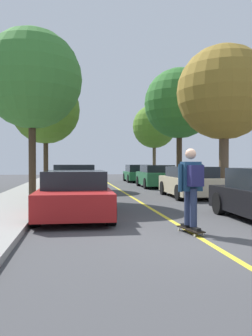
# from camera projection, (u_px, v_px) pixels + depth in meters

# --- Properties ---
(ground) EXTENTS (80.00, 80.00, 0.00)m
(ground) POSITION_uv_depth(u_px,v_px,m) (198.00, 237.00, 7.10)
(ground) COLOR #424244
(center_line) EXTENTS (0.12, 39.20, 0.01)m
(center_line) POSITION_uv_depth(u_px,v_px,m) (154.00, 210.00, 11.06)
(center_line) COLOR gold
(center_line) RESTS_ON ground
(parked_car_left_nearest) EXTENTS (2.04, 4.31, 1.27)m
(parked_car_left_nearest) POSITION_uv_depth(u_px,v_px,m) (75.00, 194.00, 9.78)
(parked_car_left_nearest) COLOR maroon
(parked_car_left_nearest) RESTS_ON ground
(parked_car_left_near) EXTENTS (2.03, 4.41, 1.43)m
(parked_car_left_near) POSITION_uv_depth(u_px,v_px,m) (75.00, 182.00, 15.17)
(parked_car_left_near) COLOR #BCAD89
(parked_car_left_near) RESTS_ON ground
(parked_car_right_near) EXTENTS (1.93, 4.07, 1.34)m
(parked_car_right_near) POSITION_uv_depth(u_px,v_px,m) (189.00, 182.00, 15.28)
(parked_car_right_near) COLOR #BCAD89
(parked_car_right_near) RESTS_ON ground
(parked_car_right_far) EXTENTS (2.03, 4.12, 1.38)m
(parked_car_right_far) POSITION_uv_depth(u_px,v_px,m) (156.00, 176.00, 21.56)
(parked_car_right_far) COLOR #1E5B33
(parked_car_right_far) RESTS_ON ground
(parked_car_right_farthest) EXTENTS (2.03, 4.11, 1.37)m
(parked_car_right_farthest) POSITION_uv_depth(u_px,v_px,m) (138.00, 173.00, 27.96)
(parked_car_right_farthest) COLOR #1E5B33
(parked_car_right_farthest) RESTS_ON ground
(street_tree_left_nearest) EXTENTS (3.99, 3.99, 6.72)m
(street_tree_left_nearest) POSITION_uv_depth(u_px,v_px,m) (32.00, 79.00, 14.00)
(street_tree_left_nearest) COLOR #3D2D1E
(street_tree_left_nearest) RESTS_ON sidewalk_left
(street_tree_left_near) EXTENTS (3.98, 3.98, 6.47)m
(street_tree_left_near) POSITION_uv_depth(u_px,v_px,m) (46.00, 110.00, 20.51)
(street_tree_left_near) COLOR #3D2D1E
(street_tree_left_near) RESTS_ON sidewalk_left
(street_tree_right_nearest) EXTENTS (4.23, 4.23, 6.64)m
(street_tree_right_nearest) POSITION_uv_depth(u_px,v_px,m) (224.00, 93.00, 15.71)
(street_tree_right_nearest) COLOR brown
(street_tree_right_nearest) RESTS_ON sidewalk_right
(street_tree_right_near) EXTENTS (4.49, 4.49, 7.43)m
(street_tree_right_near) POSITION_uv_depth(u_px,v_px,m) (179.00, 104.00, 22.47)
(street_tree_right_near) COLOR #3D2D1E
(street_tree_right_near) RESTS_ON sidewalk_right
(street_tree_right_far) EXTENTS (3.66, 3.66, 6.29)m
(street_tree_right_far) POSITION_uv_depth(u_px,v_px,m) (154.00, 127.00, 29.58)
(street_tree_right_far) COLOR brown
(street_tree_right_far) RESTS_ON sidewalk_right
(skateboard) EXTENTS (0.37, 0.87, 0.10)m
(skateboard) POSITION_uv_depth(u_px,v_px,m) (191.00, 229.00, 7.43)
(skateboard) COLOR black
(skateboard) RESTS_ON ground
(skateboarder) EXTENTS (0.59, 0.71, 1.70)m
(skateboarder) POSITION_uv_depth(u_px,v_px,m) (191.00, 183.00, 7.39)
(skateboarder) COLOR black
(skateboarder) RESTS_ON skateboard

